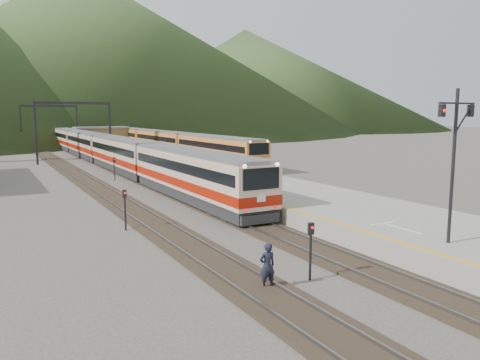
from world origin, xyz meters
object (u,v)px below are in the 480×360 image
worker (267,266)px  signal_mast (454,150)px  second_train (163,142)px  main_train (103,149)px

worker → signal_mast: bearing=174.3°
signal_mast → second_train: bearing=82.2°
second_train → worker: second_train is taller
second_train → worker: bearing=-105.8°
main_train → worker: bearing=-95.6°
main_train → signal_mast: bearing=-85.8°
main_train → signal_mast: signal_mast is taller
main_train → second_train: size_ratio=1.32×
main_train → worker: 46.97m
main_train → signal_mast: (3.56, -48.16, 2.98)m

